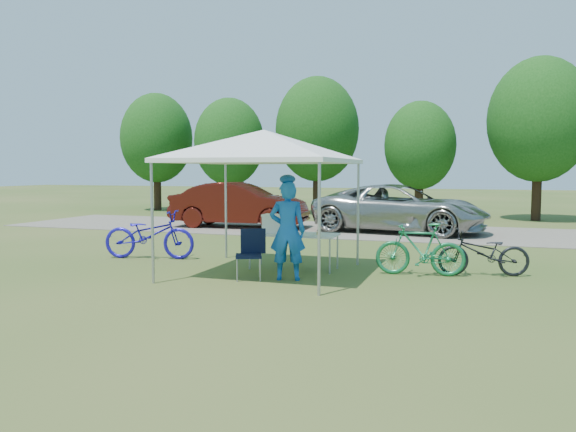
% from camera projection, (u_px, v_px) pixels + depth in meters
% --- Properties ---
extents(ground, '(100.00, 100.00, 0.00)m').
position_uv_depth(ground, '(264.00, 273.00, 10.74)').
color(ground, '#2D5119').
rests_on(ground, ground).
extents(gravel_strip, '(24.00, 5.00, 0.02)m').
position_uv_depth(gravel_strip, '(353.00, 230.00, 18.29)').
color(gravel_strip, gray).
rests_on(gravel_strip, ground).
extents(canopy, '(4.53, 4.53, 3.00)m').
position_uv_depth(canopy, '(264.00, 134.00, 10.52)').
color(canopy, '#A5A5AA').
rests_on(canopy, ground).
extents(treeline, '(24.89, 4.28, 6.30)m').
position_uv_depth(treeline, '(377.00, 133.00, 23.80)').
color(treeline, '#382314').
rests_on(treeline, ground).
extents(folding_table, '(1.74, 0.73, 0.72)m').
position_uv_depth(folding_table, '(294.00, 235.00, 11.17)').
color(folding_table, white).
rests_on(folding_table, ground).
extents(folding_chair, '(0.60, 0.64, 0.90)m').
position_uv_depth(folding_chair, '(251.00, 249.00, 10.19)').
color(folding_chair, black).
rests_on(folding_chair, ground).
extents(cooler, '(0.51, 0.35, 0.37)m').
position_uv_depth(cooler, '(276.00, 223.00, 11.27)').
color(cooler, white).
rests_on(cooler, folding_table).
extents(ice_cream_cup, '(0.07, 0.07, 0.05)m').
position_uv_depth(ice_cream_cup, '(318.00, 233.00, 10.95)').
color(ice_cream_cup, gold).
rests_on(ice_cream_cup, folding_table).
extents(cyclist, '(0.73, 0.56, 1.78)m').
position_uv_depth(cyclist, '(287.00, 231.00, 10.04)').
color(cyclist, blue).
rests_on(cyclist, ground).
extents(bike_blue, '(2.15, 1.12, 1.08)m').
position_uv_depth(bike_blue, '(149.00, 235.00, 12.49)').
color(bike_blue, '#1F15BA').
rests_on(bike_blue, ground).
extents(bike_green, '(1.69, 0.64, 0.99)m').
position_uv_depth(bike_green, '(420.00, 249.00, 10.49)').
color(bike_green, '#1A7645').
rests_on(bike_green, ground).
extents(bike_dark, '(1.75, 0.94, 0.87)m').
position_uv_depth(bike_dark, '(484.00, 253.00, 10.44)').
color(bike_dark, black).
rests_on(bike_dark, ground).
extents(minivan, '(5.71, 3.24, 1.50)m').
position_uv_depth(minivan, '(400.00, 208.00, 17.65)').
color(minivan, '#A9A9A4').
rests_on(minivan, gravel_strip).
extents(sedan, '(4.74, 1.97, 1.53)m').
position_uv_depth(sedan, '(239.00, 205.00, 19.17)').
color(sedan, '#4A120C').
rests_on(sedan, gravel_strip).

